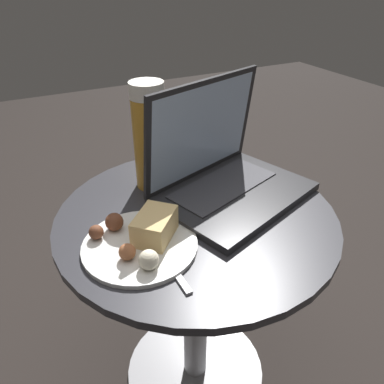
{
  "coord_description": "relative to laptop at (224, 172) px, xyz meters",
  "views": [
    {
      "loc": [
        -0.31,
        -0.59,
        1.04
      ],
      "look_at": [
        -0.02,
        -0.02,
        0.64
      ],
      "focal_mm": 35.0,
      "sensor_mm": 36.0,
      "label": 1
    }
  ],
  "objects": [
    {
      "name": "laptop",
      "position": [
        0.0,
        0.0,
        0.0
      ],
      "size": [
        0.4,
        0.34,
        0.26
      ],
      "color": "#232326",
      "rests_on": "table"
    },
    {
      "name": "ground_plane",
      "position": [
        -0.1,
        -0.05,
        -0.63
      ],
      "size": [
        6.0,
        6.0,
        0.0
      ],
      "primitive_type": "plane",
      "color": "black"
    },
    {
      "name": "table",
      "position": [
        -0.1,
        -0.05,
        -0.23
      ],
      "size": [
        0.61,
        0.61,
        0.57
      ],
      "color": "#9E9EA3",
      "rests_on": "ground_plane"
    },
    {
      "name": "fork",
      "position": [
        -0.22,
        -0.16,
        -0.05
      ],
      "size": [
        0.02,
        0.16,
        0.0
      ],
      "color": "silver",
      "rests_on": "table"
    },
    {
      "name": "napkin",
      "position": [
        -0.22,
        -0.11,
        -0.05
      ],
      "size": [
        0.17,
        0.15,
        0.0
      ],
      "color": "#B7332D",
      "rests_on": "table"
    },
    {
      "name": "snack_plate",
      "position": [
        -0.24,
        -0.1,
        -0.03
      ],
      "size": [
        0.22,
        0.22,
        0.06
      ],
      "color": "silver",
      "rests_on": "table"
    },
    {
      "name": "beer_glass",
      "position": [
        -0.14,
        0.11,
        0.07
      ],
      "size": [
        0.08,
        0.08,
        0.25
      ],
      "color": "gold",
      "rests_on": "table"
    }
  ]
}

